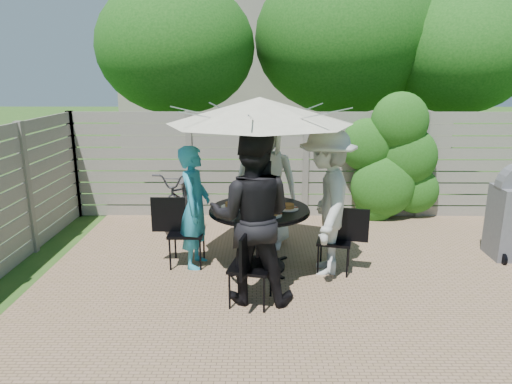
{
  "coord_description": "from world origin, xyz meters",
  "views": [
    {
      "loc": [
        -0.8,
        -4.72,
        2.47
      ],
      "look_at": [
        -0.84,
        0.98,
        0.98
      ],
      "focal_mm": 32.0,
      "sensor_mm": 36.0,
      "label": 1
    }
  ],
  "objects_px": {
    "plate_back": "(262,199)",
    "plate_front": "(256,215)",
    "person_left": "(195,208)",
    "coffee_cup": "(269,199)",
    "chair_front": "(250,282)",
    "plate_right": "(288,207)",
    "patio_table": "(259,227)",
    "glass_right": "(281,201)",
    "syrup_jug": "(255,201)",
    "plate_extra": "(272,214)",
    "glass_front": "(266,209)",
    "person_back": "(265,183)",
    "glass_back": "(253,197)",
    "person_front": "(252,218)",
    "chair_back": "(266,224)",
    "chair_right": "(335,253)",
    "glass_left": "(238,204)",
    "umbrella": "(260,111)",
    "bicycle": "(182,196)",
    "person_right": "(326,202)",
    "plate_left": "(231,205)"
  },
  "relations": [
    {
      "from": "glass_left",
      "to": "patio_table",
      "type": "bearing_deg",
      "value": 16.33
    },
    {
      "from": "plate_front",
      "to": "plate_extra",
      "type": "relative_size",
      "value": 1.08
    },
    {
      "from": "patio_table",
      "to": "plate_left",
      "type": "relative_size",
      "value": 5.25
    },
    {
      "from": "plate_extra",
      "to": "glass_front",
      "type": "distance_m",
      "value": 0.1
    },
    {
      "from": "person_back",
      "to": "glass_back",
      "type": "bearing_deg",
      "value": -100.42
    },
    {
      "from": "plate_back",
      "to": "chair_front",
      "type": "bearing_deg",
      "value": -95.75
    },
    {
      "from": "chair_back",
      "to": "syrup_jug",
      "type": "distance_m",
      "value": 1.11
    },
    {
      "from": "syrup_jug",
      "to": "plate_front",
      "type": "bearing_deg",
      "value": -87.35
    },
    {
      "from": "person_front",
      "to": "chair_right",
      "type": "relative_size",
      "value": 2.24
    },
    {
      "from": "plate_back",
      "to": "bicycle",
      "type": "distance_m",
      "value": 2.02
    },
    {
      "from": "chair_right",
      "to": "chair_front",
      "type": "bearing_deg",
      "value": 52.49
    },
    {
      "from": "glass_right",
      "to": "syrup_jug",
      "type": "height_order",
      "value": "syrup_jug"
    },
    {
      "from": "chair_back",
      "to": "plate_left",
      "type": "relative_size",
      "value": 3.54
    },
    {
      "from": "patio_table",
      "to": "plate_right",
      "type": "relative_size",
      "value": 5.25
    },
    {
      "from": "patio_table",
      "to": "person_left",
      "type": "bearing_deg",
      "value": 174.33
    },
    {
      "from": "umbrella",
      "to": "glass_front",
      "type": "relative_size",
      "value": 17.66
    },
    {
      "from": "chair_back",
      "to": "glass_left",
      "type": "relative_size",
      "value": 6.58
    },
    {
      "from": "person_back",
      "to": "glass_left",
      "type": "bearing_deg",
      "value": -105.52
    },
    {
      "from": "plate_back",
      "to": "person_right",
      "type": "bearing_deg",
      "value": -29.12
    },
    {
      "from": "plate_right",
      "to": "glass_front",
      "type": "relative_size",
      "value": 1.86
    },
    {
      "from": "chair_front",
      "to": "patio_table",
      "type": "bearing_deg",
      "value": 6.36
    },
    {
      "from": "chair_front",
      "to": "person_right",
      "type": "xyz_separation_m",
      "value": [
        0.92,
        0.88,
        0.66
      ]
    },
    {
      "from": "glass_front",
      "to": "patio_table",
      "type": "bearing_deg",
      "value": 106.33
    },
    {
      "from": "person_back",
      "to": "bicycle",
      "type": "xyz_separation_m",
      "value": [
        -1.38,
        1.0,
        -0.47
      ]
    },
    {
      "from": "person_front",
      "to": "person_back",
      "type": "bearing_deg",
      "value": -90.0
    },
    {
      "from": "plate_back",
      "to": "chair_right",
      "type": "bearing_deg",
      "value": -26.25
    },
    {
      "from": "person_left",
      "to": "coffee_cup",
      "type": "distance_m",
      "value": 0.96
    },
    {
      "from": "patio_table",
      "to": "plate_front",
      "type": "xyz_separation_m",
      "value": [
        -0.04,
        -0.36,
        0.27
      ]
    },
    {
      "from": "person_front",
      "to": "glass_front",
      "type": "height_order",
      "value": "person_front"
    },
    {
      "from": "plate_back",
      "to": "plate_front",
      "type": "xyz_separation_m",
      "value": [
        -0.07,
        -0.72,
        0.0
      ]
    },
    {
      "from": "chair_front",
      "to": "glass_back",
      "type": "relative_size",
      "value": 6.43
    },
    {
      "from": "plate_left",
      "to": "coffee_cup",
      "type": "bearing_deg",
      "value": 19.89
    },
    {
      "from": "person_front",
      "to": "plate_front",
      "type": "height_order",
      "value": "person_front"
    },
    {
      "from": "syrup_jug",
      "to": "plate_right",
      "type": "bearing_deg",
      "value": -12.46
    },
    {
      "from": "patio_table",
      "to": "coffee_cup",
      "type": "height_order",
      "value": "coffee_cup"
    },
    {
      "from": "plate_back",
      "to": "glass_front",
      "type": "distance_m",
      "value": 0.63
    },
    {
      "from": "glass_left",
      "to": "umbrella",
      "type": "bearing_deg",
      "value": 16.33
    },
    {
      "from": "umbrella",
      "to": "plate_front",
      "type": "xyz_separation_m",
      "value": [
        -0.04,
        -0.36,
        -1.19
      ]
    },
    {
      "from": "glass_back",
      "to": "coffee_cup",
      "type": "xyz_separation_m",
      "value": [
        0.2,
        -0.06,
        -0.01
      ]
    },
    {
      "from": "chair_right",
      "to": "person_right",
      "type": "xyz_separation_m",
      "value": [
        -0.13,
        0.02,
        0.67
      ]
    },
    {
      "from": "chair_right",
      "to": "plate_front",
      "type": "relative_size",
      "value": 3.31
    },
    {
      "from": "chair_back",
      "to": "glass_left",
      "type": "bearing_deg",
      "value": -7.84
    },
    {
      "from": "glass_right",
      "to": "chair_front",
      "type": "bearing_deg",
      "value": -109.4
    },
    {
      "from": "coffee_cup",
      "to": "person_front",
      "type": "bearing_deg",
      "value": -101.12
    },
    {
      "from": "person_back",
      "to": "plate_extra",
      "type": "distance_m",
      "value": 1.15
    },
    {
      "from": "person_back",
      "to": "plate_extra",
      "type": "relative_size",
      "value": 7.89
    },
    {
      "from": "person_right",
      "to": "bicycle",
      "type": "xyz_separation_m",
      "value": [
        -2.12,
        1.91,
        -0.45
      ]
    },
    {
      "from": "chair_back",
      "to": "plate_front",
      "type": "bearing_deg",
      "value": 5.8
    },
    {
      "from": "person_left",
      "to": "plate_right",
      "type": "relative_size",
      "value": 6.15
    },
    {
      "from": "chair_front",
      "to": "glass_right",
      "type": "xyz_separation_m",
      "value": [
        0.37,
        1.04,
        0.62
      ]
    }
  ]
}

